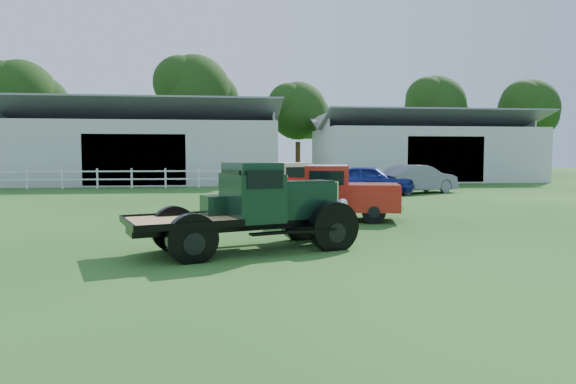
{
  "coord_description": "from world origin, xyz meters",
  "views": [
    {
      "loc": [
        -1.41,
        -11.86,
        2.0
      ],
      "look_at": [
        0.2,
        1.2,
        1.05
      ],
      "focal_mm": 32.0,
      "sensor_mm": 36.0,
      "label": 1
    }
  ],
  "objects": [
    {
      "name": "misc_car_blue",
      "position": [
        6.03,
        13.66,
        0.74
      ],
      "size": [
        4.66,
        3.48,
        1.48
      ],
      "primitive_type": "imported",
      "rotation": [
        0.0,
        0.0,
        1.11
      ],
      "color": "navy",
      "rests_on": "ground"
    },
    {
      "name": "shed_right",
      "position": [
        14.0,
        27.0,
        2.6
      ],
      "size": [
        16.8,
        9.2,
        5.2
      ],
      "primitive_type": null,
      "color": "#9C9C9C",
      "rests_on": "ground"
    },
    {
      "name": "white_pickup",
      "position": [
        0.88,
        7.34,
        0.84
      ],
      "size": [
        4.89,
        3.29,
        1.68
      ],
      "primitive_type": null,
      "rotation": [
        0.0,
        0.0,
        0.37
      ],
      "color": "beige",
      "rests_on": "ground"
    },
    {
      "name": "vintage_flatbed",
      "position": [
        -0.94,
        -1.17,
        0.92
      ],
      "size": [
        5.0,
        3.24,
        1.84
      ],
      "primitive_type": null,
      "rotation": [
        0.0,
        0.0,
        0.33
      ],
      "color": "#142E20",
      "rests_on": "ground"
    },
    {
      "name": "tree_a",
      "position": [
        -18.0,
        33.0,
        5.25
      ],
      "size": [
        6.3,
        6.3,
        10.5
      ],
      "primitive_type": null,
      "color": "black",
      "rests_on": "ground"
    },
    {
      "name": "tree_b",
      "position": [
        -4.0,
        34.0,
        5.75
      ],
      "size": [
        6.9,
        6.9,
        11.5
      ],
      "primitive_type": null,
      "color": "black",
      "rests_on": "ground"
    },
    {
      "name": "tree_e",
      "position": [
        26.0,
        32.0,
        4.75
      ],
      "size": [
        5.7,
        5.7,
        9.5
      ],
      "primitive_type": null,
      "color": "black",
      "rests_on": "ground"
    },
    {
      "name": "ground",
      "position": [
        0.0,
        0.0,
        0.0
      ],
      "size": [
        120.0,
        120.0,
        0.0
      ],
      "primitive_type": "plane",
      "color": "#1B4314"
    },
    {
      "name": "tree_c",
      "position": [
        5.0,
        33.0,
        4.5
      ],
      "size": [
        5.4,
        5.4,
        9.0
      ],
      "primitive_type": null,
      "color": "black",
      "rests_on": "ground"
    },
    {
      "name": "misc_car_grey",
      "position": [
        8.63,
        13.95,
        0.74
      ],
      "size": [
        4.73,
        3.19,
        1.47
      ],
      "primitive_type": "imported",
      "rotation": [
        0.0,
        0.0,
        1.97
      ],
      "color": "slate",
      "rests_on": "ground"
    },
    {
      "name": "red_pickup",
      "position": [
        1.63,
        3.63,
        0.85
      ],
      "size": [
        4.97,
        2.83,
        1.71
      ],
      "primitive_type": null,
      "rotation": [
        0.0,
        0.0,
        -0.23
      ],
      "color": "#B22017",
      "rests_on": "ground"
    },
    {
      "name": "shed_left",
      "position": [
        -7.0,
        26.0,
        2.8
      ],
      "size": [
        18.8,
        10.2,
        5.6
      ],
      "primitive_type": null,
      "color": "#9C9C9C",
      "rests_on": "ground"
    },
    {
      "name": "fence_rail",
      "position": [
        -8.0,
        20.0,
        0.6
      ],
      "size": [
        14.2,
        0.16,
        1.2
      ],
      "primitive_type": null,
      "color": "white",
      "rests_on": "ground"
    },
    {
      "name": "tree_d",
      "position": [
        18.0,
        34.0,
        5.0
      ],
      "size": [
        6.0,
        6.0,
        10.0
      ],
      "primitive_type": null,
      "color": "black",
      "rests_on": "ground"
    }
  ]
}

